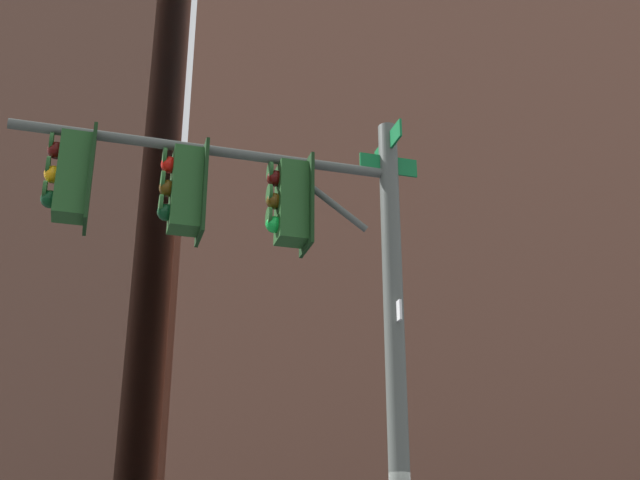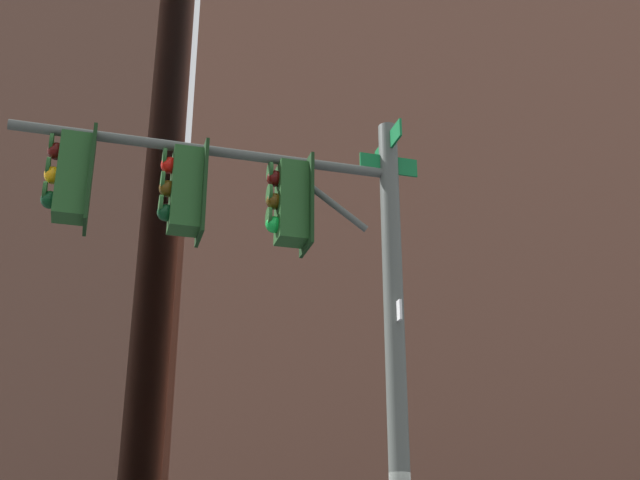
% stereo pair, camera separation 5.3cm
% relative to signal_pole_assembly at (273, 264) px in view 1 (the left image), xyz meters
% --- Properties ---
extents(signal_pole_assembly, '(4.81, 1.45, 6.81)m').
position_rel_signal_pole_assembly_xyz_m(signal_pole_assembly, '(0.00, 0.00, 0.00)').
color(signal_pole_assembly, '#4C514C').
rests_on(signal_pole_assembly, ground_plane).
extents(building_brick_nearside, '(26.48, 18.30, 43.77)m').
position_rel_signal_pole_assembly_xyz_m(building_brick_nearside, '(-9.58, -33.95, 17.12)').
color(building_brick_nearside, brown).
rests_on(building_brick_nearside, ground_plane).
extents(building_brick_midblock, '(16.06, 14.97, 48.82)m').
position_rel_signal_pole_assembly_xyz_m(building_brick_midblock, '(13.70, -32.50, 19.65)').
color(building_brick_midblock, brown).
rests_on(building_brick_midblock, ground_plane).
extents(building_brick_farside, '(18.17, 15.43, 35.26)m').
position_rel_signal_pole_assembly_xyz_m(building_brick_farside, '(2.63, -61.45, 12.86)').
color(building_brick_farside, brown).
rests_on(building_brick_farside, ground_plane).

